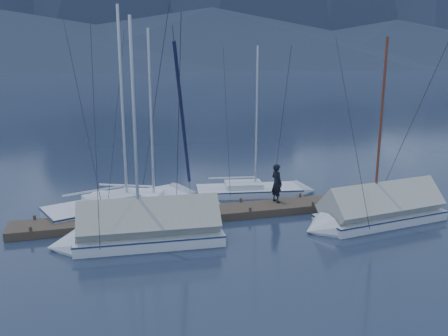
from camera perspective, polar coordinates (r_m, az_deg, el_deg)
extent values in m
plane|color=#151E31|center=(19.52, 1.57, -7.63)|extent=(1000.00, 1000.00, 0.00)
cone|color=#475675|center=(551.46, 21.97, 17.84)|extent=(286.00, 286.00, 115.00)
cone|color=#192133|center=(398.94, 23.86, 17.74)|extent=(197.60, 197.60, 88.00)
cone|color=#192133|center=(270.56, -1.44, 15.41)|extent=(390.00, 390.00, 32.00)
cone|color=#192133|center=(325.43, 19.96, 13.96)|extent=(364.00, 364.00, 28.00)
cube|color=#382D23|center=(21.26, 0.00, -5.33)|extent=(18.00, 1.50, 0.34)
cube|color=black|center=(20.67, -16.38, -7.11)|extent=(3.00, 1.30, 0.30)
cube|color=black|center=(21.33, 0.00, -5.89)|extent=(3.00, 1.30, 0.30)
cube|color=black|center=(23.56, 14.26, -4.42)|extent=(3.00, 1.30, 0.30)
cylinder|color=#382D23|center=(21.35, -21.83, -5.74)|extent=(0.12, 0.12, 0.35)
cylinder|color=#382D23|center=(20.04, -22.24, -7.03)|extent=(0.12, 0.12, 0.35)
cylinder|color=#382D23|center=(21.19, -13.73, -5.28)|extent=(0.12, 0.12, 0.35)
cylinder|color=#382D23|center=(19.87, -13.58, -6.55)|extent=(0.12, 0.12, 0.35)
cylinder|color=#382D23|center=(21.45, -5.68, -4.72)|extent=(0.12, 0.12, 0.35)
cylinder|color=#382D23|center=(20.14, -4.99, -5.93)|extent=(0.12, 0.12, 0.35)
cylinder|color=#382D23|center=(22.11, 2.02, -4.09)|extent=(0.12, 0.12, 0.35)
cylinder|color=#382D23|center=(20.85, 3.17, -5.21)|extent=(0.12, 0.12, 0.35)
cylinder|color=#382D23|center=(23.15, 9.14, -3.45)|extent=(0.12, 0.12, 0.35)
cylinder|color=#382D23|center=(21.95, 10.65, -4.47)|extent=(0.12, 0.12, 0.35)
cylinder|color=#382D23|center=(24.52, 15.55, -2.82)|extent=(0.12, 0.12, 0.35)
cylinder|color=#382D23|center=(23.38, 17.29, -3.73)|extent=(0.12, 0.12, 0.35)
cube|color=silver|center=(22.52, -12.56, -4.68)|extent=(6.82, 4.25, 0.71)
cube|color=silver|center=(22.63, -12.52, -5.46)|extent=(5.57, 3.01, 0.32)
cube|color=navy|center=(22.43, -12.60, -3.95)|extent=(6.89, 4.29, 0.06)
cone|color=silver|center=(24.12, -4.41, -3.17)|extent=(1.83, 2.35, 2.07)
cube|color=silver|center=(22.26, -13.39, -3.55)|extent=(2.65, 2.20, 0.32)
cylinder|color=#B2B7BF|center=(21.72, -12.14, 7.31)|extent=(0.13, 0.13, 8.63)
cylinder|color=#B2B7BF|center=(21.86, -15.29, -2.64)|extent=(2.77, 1.09, 0.10)
cylinder|color=#26262B|center=(22.41, -8.31, 7.65)|extent=(1.15, 3.07, 8.64)
cube|color=white|center=(22.79, -9.33, -4.35)|extent=(6.08, 4.06, 0.64)
cube|color=white|center=(22.88, -9.30, -5.04)|extent=(4.94, 2.92, 0.29)
cube|color=#172C47|center=(22.71, -9.36, -3.70)|extent=(6.14, 4.10, 0.06)
cone|color=white|center=(22.06, -1.01, -4.77)|extent=(1.71, 2.12, 1.85)
cube|color=white|center=(22.74, -10.07, -3.20)|extent=(2.39, 2.04, 0.29)
cylinder|color=#B2B7BF|center=(21.77, -8.77, 6.12)|extent=(0.12, 0.12, 7.72)
cylinder|color=#B2B7BF|center=(22.83, -11.73, -2.07)|extent=(2.43, 1.11, 0.09)
cylinder|color=#26262B|center=(21.41, -5.04, 6.10)|extent=(1.17, 2.69, 7.73)
cube|color=silver|center=(24.46, 2.97, -2.96)|extent=(5.49, 2.53, 0.58)
cube|color=silver|center=(24.54, 2.97, -3.55)|extent=(4.59, 1.63, 0.26)
cube|color=navy|center=(24.39, 2.98, -2.41)|extent=(5.55, 2.55, 0.05)
cone|color=silver|center=(25.15, 9.83, -2.69)|extent=(1.21, 1.82, 1.69)
cube|color=silver|center=(24.30, 2.37, -2.03)|extent=(2.01, 1.50, 0.26)
cylinder|color=#B2B7BF|center=(23.73, 3.93, 5.94)|extent=(0.11, 0.11, 7.05)
cylinder|color=#B2B7BF|center=(24.11, 0.93, -1.17)|extent=(2.37, 0.43, 0.08)
cylinder|color=#26262B|center=(24.01, 7.05, 5.96)|extent=(0.42, 2.64, 7.06)
cube|color=silver|center=(21.65, 18.26, -5.86)|extent=(5.89, 2.79, 0.60)
cube|color=silver|center=(21.74, 18.21, -6.54)|extent=(4.92, 1.77, 0.27)
cube|color=#191E4B|center=(21.57, 18.31, -5.22)|extent=(5.95, 2.81, 0.05)
cone|color=silver|center=(19.72, 11.13, -7.32)|extent=(1.27, 2.05, 1.93)
cylinder|color=#592819|center=(20.48, 18.30, 4.48)|extent=(0.11, 0.11, 7.30)
cylinder|color=#592819|center=(22.00, 20.21, -3.39)|extent=(2.53, 0.44, 0.08)
cylinder|color=#26262B|center=(19.57, 15.19, 4.30)|extent=(0.42, 2.83, 7.31)
cube|color=#9D9E94|center=(21.44, 18.39, -4.18)|extent=(5.61, 2.78, 2.05)
cube|color=silver|center=(18.58, -8.89, -8.52)|extent=(5.65, 2.31, 0.65)
cube|color=silver|center=(18.69, -8.86, -9.37)|extent=(4.76, 1.37, 0.30)
cube|color=navy|center=(18.47, -8.93, -7.73)|extent=(5.70, 2.33, 0.06)
cone|color=silver|center=(18.73, -18.87, -8.93)|extent=(1.20, 1.96, 1.90)
cylinder|color=#B2B7BF|center=(17.43, -10.71, 4.57)|extent=(0.12, 0.12, 7.91)
cylinder|color=#B2B7BF|center=(18.32, -5.90, -5.68)|extent=(2.49, 0.24, 0.09)
cylinder|color=#26262B|center=(17.46, -15.26, 4.35)|extent=(0.19, 2.79, 7.92)
cube|color=gray|center=(18.32, -8.98, -6.43)|extent=(5.37, 2.33, 2.01)
imported|color=black|center=(22.05, 6.36, -1.81)|extent=(0.59, 0.75, 1.80)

